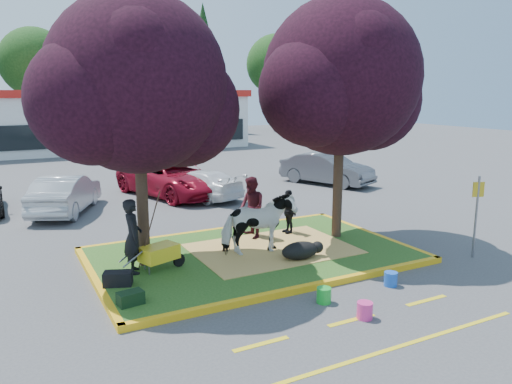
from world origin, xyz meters
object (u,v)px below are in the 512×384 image
cow (258,224)px  bucket_blue (391,279)px  sign_post (477,209)px  bucket_pink (365,310)px  car_silver (66,194)px  wheelbarrow (160,253)px  calf (300,251)px  handler (133,236)px  bucket_green (324,295)px

cow → bucket_blue: 3.62m
sign_post → bucket_blue: (-3.35, -0.50, -1.18)m
bucket_pink → car_silver: 12.53m
cow → wheelbarrow: 2.68m
calf → car_silver: size_ratio=0.24×
wheelbarrow → bucket_blue: (4.48, -3.08, -0.40)m
handler → car_silver: size_ratio=0.42×
calf → handler: size_ratio=0.58×
cow → car_silver: cow is taller
cow → handler: 3.24m
calf → cow: bearing=147.2°
cow → wheelbarrow: bearing=93.3°
cow → bucket_green: 3.17m
handler → sign_post: bearing=-99.0°
handler → bucket_green: (3.17, -3.25, -0.88)m
handler → bucket_pink: handler is taller
bucket_green → bucket_pink: size_ratio=0.98×
wheelbarrow → sign_post: sign_post is taller
bucket_green → bucket_pink: 1.02m
calf → bucket_green: calf is taller
calf → wheelbarrow: 3.53m
car_silver → calf: bearing=142.5°
bucket_blue → calf: bearing=116.2°
bucket_pink → bucket_blue: size_ratio=1.04×
cow → car_silver: (-3.79, 7.81, -0.26)m
bucket_blue → car_silver: car_silver is taller
bucket_green → car_silver: (-3.73, 10.88, 0.53)m
handler → sign_post: size_ratio=0.81×
cow → car_silver: size_ratio=0.45×
bucket_pink → car_silver: size_ratio=0.08×
wheelbarrow → sign_post: (7.83, -2.58, 0.77)m
cow → calf: bearing=-133.7°
sign_post → bucket_green: size_ratio=6.69×
sign_post → bucket_green: 5.40m
car_silver → bucket_blue: bearing=142.2°
wheelbarrow → bucket_green: 4.08m
handler → bucket_pink: 5.53m
sign_post → bucket_pink: sign_post is taller
sign_post → wheelbarrow: bearing=-176.1°
calf → car_silver: 9.79m
calf → wheelbarrow: wheelbarrow is taller
wheelbarrow → sign_post: bearing=-37.9°
car_silver → bucket_green: bearing=133.7°
sign_post → bucket_pink: bearing=-140.7°
calf → car_silver: car_silver is taller
handler → bucket_green: bearing=-126.9°
handler → car_silver: (-0.56, 7.63, -0.34)m
cow → calf: (0.76, -0.85, -0.58)m
bucket_green → bucket_pink: (0.27, -0.98, 0.00)m
handler → bucket_pink: (3.45, -4.24, -0.87)m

